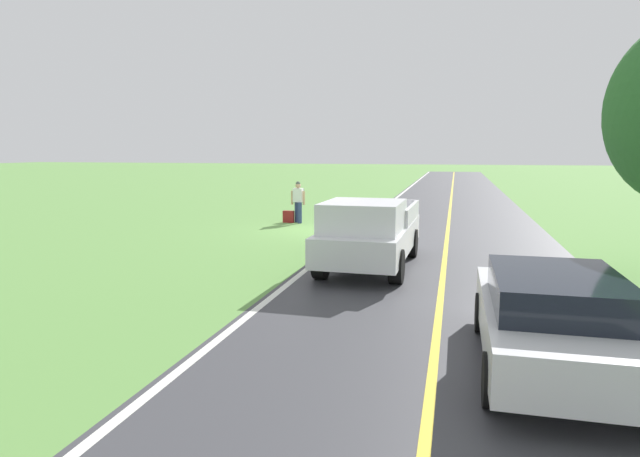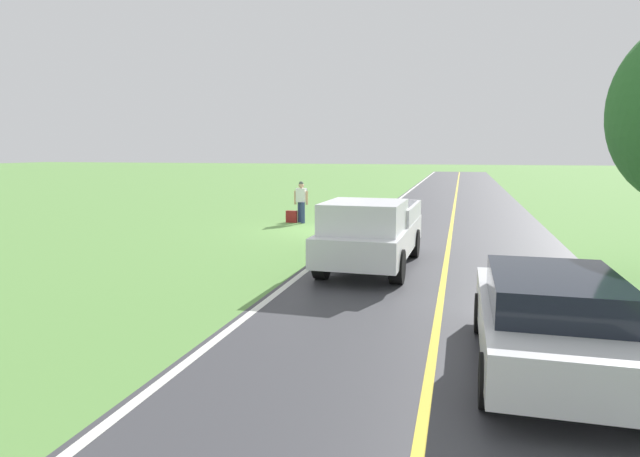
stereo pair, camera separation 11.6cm
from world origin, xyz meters
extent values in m
plane|color=#609347|center=(0.00, 0.00, 0.00)|extent=(200.00, 200.00, 0.00)
cube|color=#3D3D42|center=(-4.50, 0.00, 0.00)|extent=(7.20, 120.00, 0.00)
cube|color=silver|center=(-1.08, 0.00, 0.01)|extent=(0.16, 117.60, 0.00)
cube|color=gold|center=(-4.50, 0.00, 0.01)|extent=(0.14, 117.60, 0.00)
cylinder|color=navy|center=(1.57, -1.59, 0.44)|extent=(0.18, 0.18, 0.88)
cylinder|color=navy|center=(1.78, -1.84, 0.44)|extent=(0.18, 0.18, 0.88)
cube|color=white|center=(1.67, -1.72, 1.17)|extent=(0.41, 0.28, 0.58)
sphere|color=tan|center=(1.67, -1.72, 1.57)|extent=(0.23, 0.23, 0.23)
sphere|color=#4C564C|center=(1.67, -1.72, 1.65)|extent=(0.20, 0.20, 0.20)
cube|color=navy|center=(1.66, -1.92, 1.20)|extent=(0.33, 0.22, 0.44)
cylinder|color=tan|center=(1.42, -1.68, 1.06)|extent=(0.10, 0.10, 0.58)
cylinder|color=tan|center=(1.93, -1.71, 1.06)|extent=(0.10, 0.10, 0.58)
cube|color=maroon|center=(2.10, -1.69, 0.25)|extent=(0.47, 0.22, 0.50)
cube|color=silver|center=(-2.62, 6.15, 0.75)|extent=(2.13, 5.45, 0.70)
cube|color=silver|center=(-2.59, 7.34, 1.46)|extent=(1.89, 2.20, 0.72)
cube|color=black|center=(-2.59, 7.34, 1.53)|extent=(1.71, 1.34, 0.43)
cube|color=silver|center=(-3.59, 5.09, 1.33)|extent=(0.17, 3.03, 0.45)
cube|color=silver|center=(-1.71, 5.05, 1.33)|extent=(0.17, 3.03, 0.45)
cube|color=silver|center=(-2.68, 3.56, 1.33)|extent=(1.84, 0.14, 0.45)
cylinder|color=black|center=(-3.48, 7.92, 0.40)|extent=(0.32, 0.81, 0.80)
cylinder|color=black|center=(-1.68, 7.88, 0.40)|extent=(0.32, 0.81, 0.80)
cylinder|color=black|center=(-3.56, 4.62, 0.40)|extent=(0.32, 0.81, 0.80)
cylinder|color=black|center=(-1.76, 4.58, 0.40)|extent=(0.32, 0.81, 0.80)
cube|color=silver|center=(-6.08, 12.35, 0.64)|extent=(1.86, 4.40, 0.62)
cube|color=black|center=(-6.08, 12.55, 1.18)|extent=(1.63, 2.38, 0.46)
cylinder|color=black|center=(-5.24, 10.95, 0.33)|extent=(0.24, 0.66, 0.66)
cylinder|color=black|center=(-6.93, 10.95, 0.33)|extent=(0.24, 0.66, 0.66)
cylinder|color=black|center=(-5.24, 13.75, 0.33)|extent=(0.24, 0.66, 0.66)
camera|label=1|loc=(-4.72, 20.20, 3.04)|focal=30.58mm
camera|label=2|loc=(-4.83, 20.17, 3.04)|focal=30.58mm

